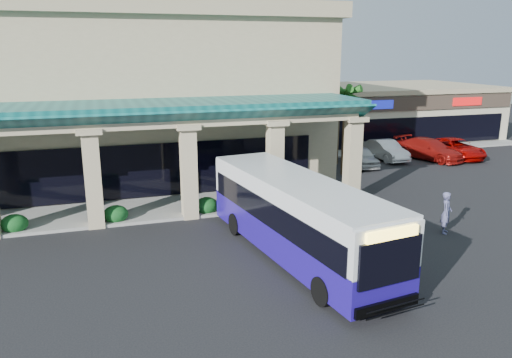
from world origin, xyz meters
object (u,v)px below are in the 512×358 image
object	(u,v)px
transit_bus	(297,219)
car_red	(429,149)
car_gray	(455,148)
car_silver	(361,157)
car_white	(386,150)
pedestrian	(446,213)

from	to	relation	value
transit_bus	car_red	world-z (taller)	transit_bus
car_gray	car_silver	bearing A→B (deg)	-175.89
transit_bus	car_red	xyz separation A→B (m)	(16.84, 14.27, -0.83)
transit_bus	car_white	size ratio (longest dim) A/B	2.58
car_silver	car_white	distance (m)	3.16
transit_bus	car_silver	distance (m)	17.55
transit_bus	car_red	bearing A→B (deg)	32.47
car_red	car_silver	bearing A→B (deg)	165.21
pedestrian	car_gray	xyz separation A→B (m)	(11.63, 13.75, -0.24)
pedestrian	car_red	world-z (taller)	pedestrian
pedestrian	car_gray	world-z (taller)	pedestrian
transit_bus	car_gray	xyz separation A→B (m)	(19.21, 14.23, -0.89)
car_white	car_red	distance (m)	3.38
transit_bus	car_silver	bearing A→B (deg)	44.45
pedestrian	car_white	bearing A→B (deg)	17.67
car_silver	car_red	xyz separation A→B (m)	(6.11, 0.41, 0.11)
car_white	transit_bus	bearing A→B (deg)	-131.58
pedestrian	car_gray	bearing A→B (deg)	-0.33
car_silver	car_red	bearing A→B (deg)	11.25
transit_bus	pedestrian	world-z (taller)	transit_bus
car_red	transit_bus	bearing A→B (deg)	-158.39
pedestrian	car_silver	bearing A→B (deg)	26.67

